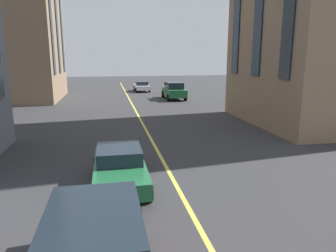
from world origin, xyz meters
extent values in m
cube|color=#D8C64C|center=(20.00, 0.00, 0.00)|extent=(80.00, 0.16, 0.01)
cube|color=#19232D|center=(7.06, 2.66, 1.53)|extent=(2.59, 1.72, 0.70)
cylinder|color=black|center=(8.61, 1.73, 0.38)|extent=(0.76, 0.27, 0.76)
cylinder|color=black|center=(8.61, 3.60, 0.38)|extent=(0.76, 0.27, 0.76)
cube|color=#1E6038|center=(35.57, -4.90, 0.78)|extent=(4.70, 1.95, 0.80)
cube|color=#19232D|center=(35.57, -4.90, 1.53)|extent=(2.58, 1.72, 0.70)
cylinder|color=black|center=(37.12, -3.96, 0.38)|extent=(0.76, 0.27, 0.76)
cylinder|color=black|center=(37.12, -5.84, 0.38)|extent=(0.76, 0.27, 0.76)
cylinder|color=black|center=(34.02, -3.96, 0.38)|extent=(0.76, 0.27, 0.76)
cylinder|color=black|center=(34.02, -5.84, 0.38)|extent=(0.76, 0.27, 0.76)
cube|color=silver|center=(44.35, -2.25, 0.59)|extent=(4.40, 1.80, 0.55)
cube|color=#19232D|center=(44.13, -2.25, 1.12)|extent=(1.85, 1.58, 0.50)
cylinder|color=black|center=(45.80, -1.39, 0.32)|extent=(0.64, 0.22, 0.64)
cylinder|color=black|center=(45.80, -3.12, 0.32)|extent=(0.64, 0.22, 0.64)
cylinder|color=black|center=(42.89, -1.39, 0.32)|extent=(0.64, 0.22, 0.64)
cylinder|color=black|center=(42.89, -3.12, 0.32)|extent=(0.64, 0.22, 0.64)
cube|color=#1E6038|center=(12.60, 2.00, 0.59)|extent=(4.40, 1.80, 0.55)
cube|color=#19232D|center=(12.82, 2.00, 1.12)|extent=(1.85, 1.58, 0.50)
cylinder|color=black|center=(11.14, 1.14, 0.32)|extent=(0.64, 0.22, 0.64)
cylinder|color=black|center=(11.14, 2.87, 0.32)|extent=(0.64, 0.22, 0.64)
cylinder|color=black|center=(14.05, 1.14, 0.32)|extent=(0.64, 0.22, 0.64)
cylinder|color=black|center=(14.05, 2.87, 0.32)|extent=(0.64, 0.22, 0.64)
cube|color=#846B51|center=(38.63, 12.74, 10.25)|extent=(11.03, 10.47, 20.51)
cube|color=#19232D|center=(42.30, 7.45, 10.66)|extent=(1.10, 0.10, 15.59)
camera|label=1|loc=(1.87, 2.31, 4.57)|focal=33.10mm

